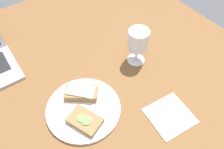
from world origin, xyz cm
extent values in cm
cube|color=brown|center=(0.00, 0.00, 1.50)|extent=(140.00, 140.00, 3.00)
cylinder|color=silver|center=(-7.45, -7.38, 3.62)|extent=(25.89, 25.89, 1.24)
cube|color=#937047|center=(-9.66, -12.35, 5.21)|extent=(10.77, 12.68, 1.94)
cylinder|color=#6BB74C|center=(-9.46, -13.28, 6.38)|extent=(3.28, 3.28, 0.41)
cylinder|color=#6BB74C|center=(-10.42, -11.54, 6.35)|extent=(2.87, 2.87, 0.35)
cube|color=#937047|center=(-5.23, -2.42, 5.53)|extent=(12.75, 11.73, 2.59)
cube|color=#F4EAB7|center=(-5.23, -2.42, 7.14)|extent=(10.36, 10.62, 0.62)
cylinder|color=white|center=(22.46, 0.54, 3.20)|extent=(7.24, 7.24, 0.40)
cylinder|color=white|center=(22.46, 0.54, 6.89)|extent=(1.05, 1.05, 6.98)
cylinder|color=white|center=(22.46, 0.54, 14.41)|extent=(8.07, 8.07, 8.05)
cylinder|color=white|center=(22.46, 0.54, 12.96)|extent=(7.43, 7.43, 5.16)
cube|color=white|center=(15.49, -26.56, 3.20)|extent=(15.47, 15.02, 0.40)
camera|label=1|loc=(-21.60, -44.79, 70.07)|focal=35.00mm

